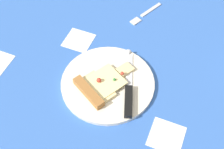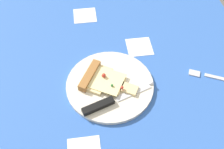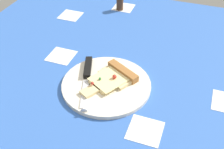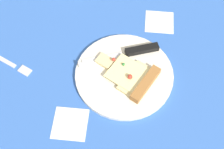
# 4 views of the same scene
# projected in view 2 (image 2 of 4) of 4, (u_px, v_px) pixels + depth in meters

# --- Properties ---
(ground_plane) EXTENTS (1.22, 1.22, 0.03)m
(ground_plane) POSITION_uv_depth(u_px,v_px,m) (85.00, 96.00, 0.84)
(ground_plane) COLOR #3360B7
(ground_plane) RESTS_ON ground
(plate) EXTENTS (0.28, 0.28, 0.01)m
(plate) POSITION_uv_depth(u_px,v_px,m) (110.00, 85.00, 0.84)
(plate) COLOR silver
(plate) RESTS_ON ground_plane
(pizza_slice) EXTENTS (0.15, 0.19, 0.03)m
(pizza_slice) POSITION_uv_depth(u_px,v_px,m) (102.00, 80.00, 0.84)
(pizza_slice) COLOR beige
(pizza_slice) RESTS_ON plate
(knife) EXTENTS (0.10, 0.23, 0.02)m
(knife) POSITION_uv_depth(u_px,v_px,m) (112.00, 100.00, 0.79)
(knife) COLOR silver
(knife) RESTS_ON plate
(fork) EXTENTS (0.08, 0.15, 0.01)m
(fork) POSITION_uv_depth(u_px,v_px,m) (210.00, 76.00, 0.87)
(fork) COLOR silver
(fork) RESTS_ON ground_plane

